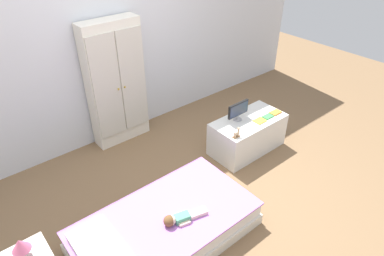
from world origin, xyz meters
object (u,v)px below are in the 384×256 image
at_px(wardrobe, 116,84).
at_px(book_green, 268,116).
at_px(book_orange, 275,112).
at_px(doll, 177,219).
at_px(book_yellow, 260,121).
at_px(table_lamp, 20,246).
at_px(tv_monitor, 238,110).
at_px(tv_stand, 247,134).
at_px(rocking_horse_toy, 237,133).
at_px(bed, 166,227).

relative_size(wardrobe, book_green, 11.96).
height_order(wardrobe, book_orange, wardrobe).
xyz_separation_m(doll, book_yellow, (1.52, 0.45, 0.12)).
xyz_separation_m(table_lamp, tv_monitor, (2.44, 0.29, 0.04)).
xyz_separation_m(tv_monitor, book_yellow, (0.17, -0.18, -0.12)).
height_order(tv_stand, book_yellow, book_yellow).
distance_m(tv_stand, rocking_horse_toy, 0.47).
height_order(rocking_horse_toy, book_orange, rocking_horse_toy).
bearing_deg(rocking_horse_toy, tv_stand, 23.24).
bearing_deg(rocking_horse_toy, doll, -159.97).
relative_size(bed, wardrobe, 1.05).
bearing_deg(doll, table_lamp, 162.42).
relative_size(bed, book_green, 12.55).
bearing_deg(book_orange, tv_stand, 163.35).
bearing_deg(wardrobe, doll, -104.34).
relative_size(tv_monitor, book_green, 2.37).
bearing_deg(bed, rocking_horse_toy, 14.35).
relative_size(table_lamp, book_yellow, 1.44).
relative_size(bed, tv_stand, 1.77).
bearing_deg(rocking_horse_toy, book_green, 5.15).
distance_m(doll, tv_monitor, 1.51).
xyz_separation_m(tv_stand, rocking_horse_toy, (-0.36, -0.15, 0.26)).
relative_size(bed, book_yellow, 11.95).
height_order(table_lamp, book_green, table_lamp).
bearing_deg(book_green, tv_stand, 153.70).
height_order(bed, tv_monitor, tv_monitor).
bearing_deg(bed, book_yellow, 12.37).
height_order(bed, book_yellow, book_yellow).
distance_m(rocking_horse_toy, book_yellow, 0.43).
distance_m(table_lamp, rocking_horse_toy, 2.19).
bearing_deg(tv_monitor, bed, -159.42).
xyz_separation_m(bed, table_lamp, (-1.04, 0.24, 0.38)).
height_order(doll, book_green, book_green).
distance_m(tv_monitor, book_green, 0.38).
distance_m(wardrobe, tv_monitor, 1.43).
relative_size(table_lamp, book_orange, 1.39).
xyz_separation_m(bed, doll, (0.05, -0.11, 0.17)).
bearing_deg(tv_monitor, book_green, -29.74).
distance_m(wardrobe, tv_stand, 1.63).
height_order(table_lamp, book_orange, table_lamp).
bearing_deg(book_green, book_yellow, 180.00).
bearing_deg(doll, book_orange, 14.09).
height_order(wardrobe, rocking_horse_toy, wardrobe).
bearing_deg(rocking_horse_toy, book_yellow, 6.86).
bearing_deg(table_lamp, book_yellow, 2.37).
bearing_deg(tv_monitor, book_orange, -21.79).
bearing_deg(book_green, book_orange, 0.00).
distance_m(table_lamp, book_yellow, 2.61).
distance_m(book_green, book_orange, 0.14).
xyz_separation_m(wardrobe, book_orange, (1.36, -1.26, -0.32)).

